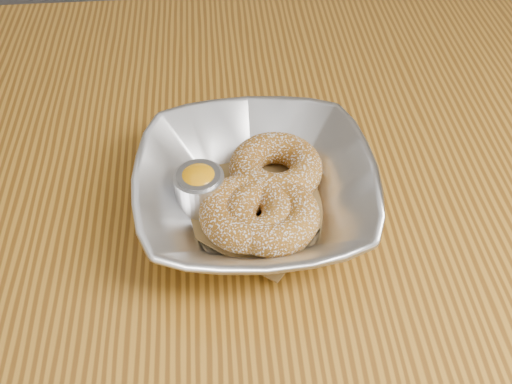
{
  "coord_description": "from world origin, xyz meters",
  "views": [
    {
      "loc": [
        -0.1,
        -0.5,
        1.23
      ],
      "look_at": [
        -0.07,
        -0.07,
        0.78
      ],
      "focal_mm": 42.0,
      "sensor_mm": 36.0,
      "label": 1
    }
  ],
  "objects": [
    {
      "name": "donut_back",
      "position": [
        -0.05,
        -0.04,
        0.78
      ],
      "size": [
        0.11,
        0.11,
        0.04
      ],
      "primitive_type": "torus",
      "rotation": [
        0.0,
        0.0,
        -0.05
      ],
      "color": "#915616",
      "rests_on": "parchment"
    },
    {
      "name": "ramekin",
      "position": [
        -0.13,
        -0.06,
        0.78
      ],
      "size": [
        0.05,
        0.05,
        0.05
      ],
      "color": "silver",
      "rests_on": "table"
    },
    {
      "name": "donut_front",
      "position": [
        -0.06,
        -0.1,
        0.78
      ],
      "size": [
        0.12,
        0.12,
        0.04
      ],
      "primitive_type": "torus",
      "rotation": [
        0.0,
        0.0,
        0.16
      ],
      "color": "#915616",
      "rests_on": "parchment"
    },
    {
      "name": "serving_bowl",
      "position": [
        -0.07,
        -0.07,
        0.78
      ],
      "size": [
        0.25,
        0.25,
        0.06
      ],
      "primitive_type": "imported",
      "color": "silver",
      "rests_on": "table"
    },
    {
      "name": "donut_extra",
      "position": [
        -0.08,
        -0.1,
        0.78
      ],
      "size": [
        0.12,
        0.12,
        0.03
      ],
      "primitive_type": "torus",
      "rotation": [
        0.0,
        0.0,
        0.31
      ],
      "color": "#915616",
      "rests_on": "parchment"
    },
    {
      "name": "parchment",
      "position": [
        -0.07,
        -0.07,
        0.76
      ],
      "size": [
        0.2,
        0.2,
        0.0
      ],
      "primitive_type": "cube",
      "rotation": [
        0.0,
        0.0,
        0.9
      ],
      "color": "olive",
      "rests_on": "table"
    },
    {
      "name": "table",
      "position": [
        0.0,
        0.0,
        0.65
      ],
      "size": [
        1.2,
        0.8,
        0.75
      ],
      "color": "#8D5A19",
      "rests_on": "ground_plane"
    }
  ]
}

